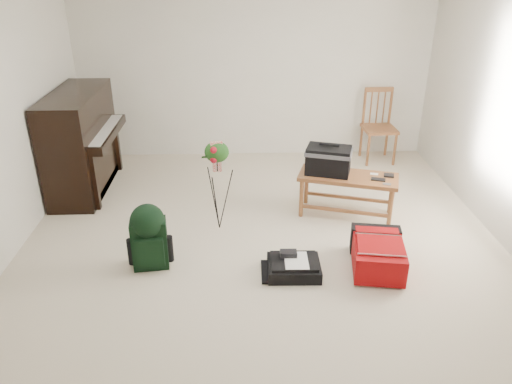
{
  "coord_description": "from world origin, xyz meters",
  "views": [
    {
      "loc": [
        -0.22,
        -4.33,
        2.76
      ],
      "look_at": [
        -0.06,
        0.35,
        0.5
      ],
      "focal_mm": 35.0,
      "sensor_mm": 36.0,
      "label": 1
    }
  ],
  "objects_px": {
    "red_suitcase": "(376,251)",
    "black_duffel": "(294,267)",
    "bench": "(335,167)",
    "piano": "(82,144)",
    "green_backpack": "(149,234)",
    "dining_chair": "(379,127)",
    "flower_stand": "(218,186)"
  },
  "relations": [
    {
      "from": "flower_stand",
      "to": "green_backpack",
      "type": "bearing_deg",
      "value": -143.1
    },
    {
      "from": "dining_chair",
      "to": "black_duffel",
      "type": "xyz_separation_m",
      "value": [
        -1.51,
        -2.84,
        -0.43
      ]
    },
    {
      "from": "red_suitcase",
      "to": "bench",
      "type": "bearing_deg",
      "value": 112.25
    },
    {
      "from": "piano",
      "to": "dining_chair",
      "type": "xyz_separation_m",
      "value": [
        3.97,
        0.84,
        -0.09
      ]
    },
    {
      "from": "dining_chair",
      "to": "red_suitcase",
      "type": "height_order",
      "value": "dining_chair"
    },
    {
      "from": "red_suitcase",
      "to": "flower_stand",
      "type": "bearing_deg",
      "value": 162.13
    },
    {
      "from": "red_suitcase",
      "to": "black_duffel",
      "type": "relative_size",
      "value": 1.5
    },
    {
      "from": "piano",
      "to": "green_backpack",
      "type": "height_order",
      "value": "piano"
    },
    {
      "from": "bench",
      "to": "red_suitcase",
      "type": "xyz_separation_m",
      "value": [
        0.25,
        -1.06,
        -0.44
      ]
    },
    {
      "from": "red_suitcase",
      "to": "flower_stand",
      "type": "distance_m",
      "value": 1.76
    },
    {
      "from": "bench",
      "to": "dining_chair",
      "type": "relative_size",
      "value": 1.14
    },
    {
      "from": "dining_chair",
      "to": "flower_stand",
      "type": "distance_m",
      "value": 2.97
    },
    {
      "from": "black_duffel",
      "to": "flower_stand",
      "type": "xyz_separation_m",
      "value": [
        -0.73,
        0.9,
        0.43
      ]
    },
    {
      "from": "piano",
      "to": "dining_chair",
      "type": "relative_size",
      "value": 1.45
    },
    {
      "from": "piano",
      "to": "dining_chair",
      "type": "height_order",
      "value": "piano"
    },
    {
      "from": "piano",
      "to": "dining_chair",
      "type": "bearing_deg",
      "value": 11.93
    },
    {
      "from": "piano",
      "to": "flower_stand",
      "type": "distance_m",
      "value": 2.06
    },
    {
      "from": "green_backpack",
      "to": "bench",
      "type": "bearing_deg",
      "value": 20.67
    },
    {
      "from": "bench",
      "to": "green_backpack",
      "type": "height_order",
      "value": "bench"
    },
    {
      "from": "red_suitcase",
      "to": "flower_stand",
      "type": "relative_size",
      "value": 0.73
    },
    {
      "from": "piano",
      "to": "bench",
      "type": "distance_m",
      "value": 3.14
    },
    {
      "from": "bench",
      "to": "red_suitcase",
      "type": "relative_size",
      "value": 1.56
    },
    {
      "from": "red_suitcase",
      "to": "black_duffel",
      "type": "height_order",
      "value": "red_suitcase"
    },
    {
      "from": "dining_chair",
      "to": "flower_stand",
      "type": "bearing_deg",
      "value": -141.19
    },
    {
      "from": "piano",
      "to": "black_duffel",
      "type": "xyz_separation_m",
      "value": [
        2.46,
        -2.01,
        -0.52
      ]
    },
    {
      "from": "piano",
      "to": "black_duffel",
      "type": "height_order",
      "value": "piano"
    },
    {
      "from": "black_duffel",
      "to": "flower_stand",
      "type": "height_order",
      "value": "flower_stand"
    },
    {
      "from": "piano",
      "to": "bench",
      "type": "relative_size",
      "value": 1.27
    },
    {
      "from": "bench",
      "to": "red_suitcase",
      "type": "height_order",
      "value": "bench"
    },
    {
      "from": "piano",
      "to": "green_backpack",
      "type": "bearing_deg",
      "value": -59.19
    },
    {
      "from": "piano",
      "to": "flower_stand",
      "type": "relative_size",
      "value": 1.44
    },
    {
      "from": "red_suitcase",
      "to": "flower_stand",
      "type": "height_order",
      "value": "flower_stand"
    }
  ]
}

